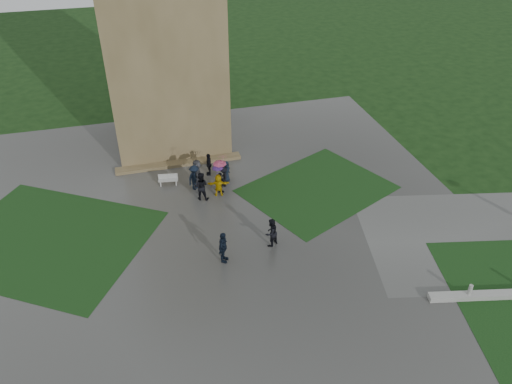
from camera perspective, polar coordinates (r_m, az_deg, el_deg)
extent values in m
plane|color=black|center=(27.94, -5.83, -7.69)|extent=(120.00, 120.00, 0.00)
cube|color=#383835|center=(29.46, -6.52, -5.17)|extent=(34.00, 34.00, 0.02)
cube|color=black|center=(31.45, -22.64, -5.09)|extent=(14.10, 13.46, 0.01)
cube|color=black|center=(33.62, 7.01, 0.34)|extent=(11.12, 10.15, 0.01)
cube|color=brown|center=(37.14, -10.96, 18.54)|extent=(8.00, 8.00, 18.00)
cube|color=brown|center=(36.46, -8.78, 3.26)|extent=(9.00, 0.80, 0.22)
cylinder|color=gray|center=(27.52, 23.20, -10.45)|extent=(0.20, 0.20, 0.90)
cube|color=#A2A39E|center=(34.13, -10.01, 1.35)|extent=(1.35, 0.58, 0.05)
cube|color=#A2A39E|center=(34.28, -10.84, 1.02)|extent=(0.12, 0.35, 0.36)
cube|color=#A2A39E|center=(34.20, -9.11, 1.13)|extent=(0.12, 0.35, 0.36)
cube|color=#A2A39E|center=(34.19, -10.03, 1.81)|extent=(1.30, 0.23, 0.35)
imported|color=black|center=(33.39, -3.69, 1.75)|extent=(0.56, 0.97, 1.45)
imported|color=black|center=(33.89, -3.43, 2.37)|extent=(0.83, 0.91, 1.53)
imported|color=black|center=(34.70, -5.41, 3.19)|extent=(0.73, 1.05, 1.64)
imported|color=#404045|center=(33.51, -6.73, 2.19)|extent=(0.87, 1.86, 1.93)
imported|color=black|center=(33.19, -7.03, 1.67)|extent=(1.25, 1.20, 1.78)
imported|color=black|center=(32.10, -6.30, 0.67)|extent=(1.07, 0.84, 1.94)
imported|color=#C4990B|center=(32.45, -4.31, 0.79)|extent=(1.51, 0.77, 1.55)
imported|color=black|center=(32.71, -4.07, 1.04)|extent=(0.96, 1.00, 1.51)
imported|color=#E85F90|center=(32.01, -4.17, 3.02)|extent=(0.84, 0.84, 0.74)
imported|color=#67399D|center=(31.83, -4.40, 2.56)|extent=(0.68, 0.68, 0.60)
imported|color=black|center=(32.94, -6.86, 3.85)|extent=(1.09, 1.09, 1.00)
imported|color=#E85F90|center=(32.74, -3.77, 3.62)|extent=(0.85, 0.85, 0.78)
imported|color=black|center=(27.13, -3.78, -6.34)|extent=(1.10, 1.29, 1.91)
imported|color=black|center=(28.20, 1.74, -4.65)|extent=(0.99, 0.87, 1.76)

